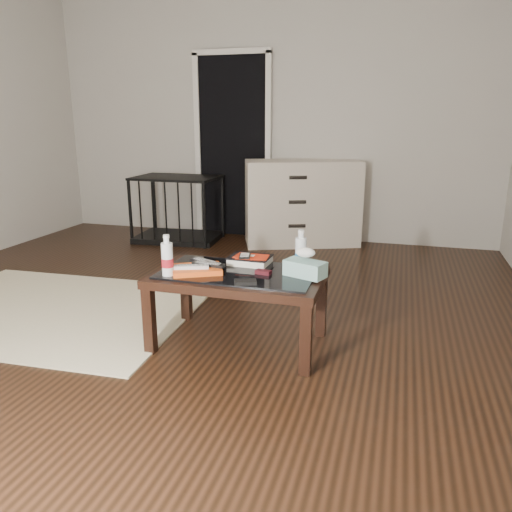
{
  "coord_description": "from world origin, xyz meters",
  "views": [
    {
      "loc": [
        1.47,
        -3.01,
        1.34
      ],
      "look_at": [
        0.68,
        -0.3,
        0.55
      ],
      "focal_mm": 35.0,
      "sensor_mm": 36.0,
      "label": 1
    }
  ],
  "objects_px": {
    "coffee_table": "(238,282)",
    "tissue_box": "(305,269)",
    "water_bottle_right": "(301,250)",
    "pet_crate": "(178,220)",
    "dresser": "(302,203)",
    "water_bottle_left": "(167,255)",
    "textbook": "(250,260)"
  },
  "relations": [
    {
      "from": "coffee_table",
      "to": "dresser",
      "type": "bearing_deg",
      "value": 92.85
    },
    {
      "from": "coffee_table",
      "to": "dresser",
      "type": "distance_m",
      "value": 2.58
    },
    {
      "from": "coffee_table",
      "to": "tissue_box",
      "type": "bearing_deg",
      "value": 2.7
    },
    {
      "from": "water_bottle_right",
      "to": "tissue_box",
      "type": "relative_size",
      "value": 1.03
    },
    {
      "from": "coffee_table",
      "to": "pet_crate",
      "type": "xyz_separation_m",
      "value": [
        -1.49,
        2.35,
        -0.17
      ]
    },
    {
      "from": "water_bottle_left",
      "to": "coffee_table",
      "type": "bearing_deg",
      "value": 26.77
    },
    {
      "from": "coffee_table",
      "to": "water_bottle_left",
      "type": "distance_m",
      "value": 0.45
    },
    {
      "from": "pet_crate",
      "to": "water_bottle_right",
      "type": "bearing_deg",
      "value": -55.04
    },
    {
      "from": "water_bottle_right",
      "to": "textbook",
      "type": "bearing_deg",
      "value": 175.95
    },
    {
      "from": "tissue_box",
      "to": "pet_crate",
      "type": "bearing_deg",
      "value": 148.96
    },
    {
      "from": "coffee_table",
      "to": "water_bottle_left",
      "type": "relative_size",
      "value": 4.2
    },
    {
      "from": "coffee_table",
      "to": "pet_crate",
      "type": "relative_size",
      "value": 1.06
    },
    {
      "from": "coffee_table",
      "to": "water_bottle_right",
      "type": "height_order",
      "value": "water_bottle_right"
    },
    {
      "from": "coffee_table",
      "to": "water_bottle_right",
      "type": "distance_m",
      "value": 0.42
    },
    {
      "from": "coffee_table",
      "to": "water_bottle_left",
      "type": "height_order",
      "value": "water_bottle_left"
    },
    {
      "from": "dresser",
      "to": "water_bottle_right",
      "type": "relative_size",
      "value": 5.46
    },
    {
      "from": "textbook",
      "to": "water_bottle_right",
      "type": "distance_m",
      "value": 0.34
    },
    {
      "from": "textbook",
      "to": "water_bottle_right",
      "type": "height_order",
      "value": "water_bottle_right"
    },
    {
      "from": "textbook",
      "to": "water_bottle_left",
      "type": "xyz_separation_m",
      "value": [
        -0.38,
        -0.36,
        0.1
      ]
    },
    {
      "from": "textbook",
      "to": "tissue_box",
      "type": "relative_size",
      "value": 1.09
    },
    {
      "from": "textbook",
      "to": "coffee_table",
      "type": "bearing_deg",
      "value": -93.83
    },
    {
      "from": "pet_crate",
      "to": "tissue_box",
      "type": "distance_m",
      "value": 3.01
    },
    {
      "from": "dresser",
      "to": "water_bottle_left",
      "type": "distance_m",
      "value": 2.78
    },
    {
      "from": "dresser",
      "to": "tissue_box",
      "type": "xyz_separation_m",
      "value": [
        0.52,
        -2.56,
        0.06
      ]
    },
    {
      "from": "pet_crate",
      "to": "coffee_table",
      "type": "bearing_deg",
      "value": -62.47
    },
    {
      "from": "tissue_box",
      "to": "water_bottle_left",
      "type": "bearing_deg",
      "value": -144.98
    },
    {
      "from": "coffee_table",
      "to": "pet_crate",
      "type": "bearing_deg",
      "value": 122.32
    },
    {
      "from": "coffee_table",
      "to": "dresser",
      "type": "height_order",
      "value": "dresser"
    },
    {
      "from": "coffee_table",
      "to": "water_bottle_right",
      "type": "relative_size",
      "value": 4.2
    },
    {
      "from": "dresser",
      "to": "water_bottle_left",
      "type": "relative_size",
      "value": 5.46
    },
    {
      "from": "pet_crate",
      "to": "textbook",
      "type": "distance_m",
      "value": 2.66
    },
    {
      "from": "coffee_table",
      "to": "water_bottle_left",
      "type": "xyz_separation_m",
      "value": [
        -0.36,
        -0.18,
        0.18
      ]
    }
  ]
}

